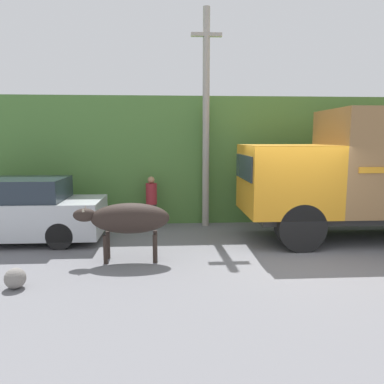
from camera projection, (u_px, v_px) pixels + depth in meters
The scene contains 7 objects.
ground_plane at pixel (296, 255), 8.64m from camera, with size 60.00×60.00×0.00m, color slate.
hillside_embankment at pixel (241, 156), 15.12m from camera, with size 32.00×6.78×3.96m.
brown_cow at pixel (128, 219), 8.15m from camera, with size 2.08×0.67×1.29m.
parked_suv at pixel (12, 211), 9.69m from camera, with size 4.68×1.79×1.66m.
pedestrian_on_hill at pixel (151, 200), 11.22m from camera, with size 0.38×0.38×1.55m.
utility_pole at pixel (206, 116), 11.14m from camera, with size 0.90×0.21×6.42m.
roadside_rock at pixel (15, 278), 6.72m from camera, with size 0.38×0.38×0.38m.
Camera 1 is at (-2.93, -8.17, 2.68)m, focal length 35.00 mm.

